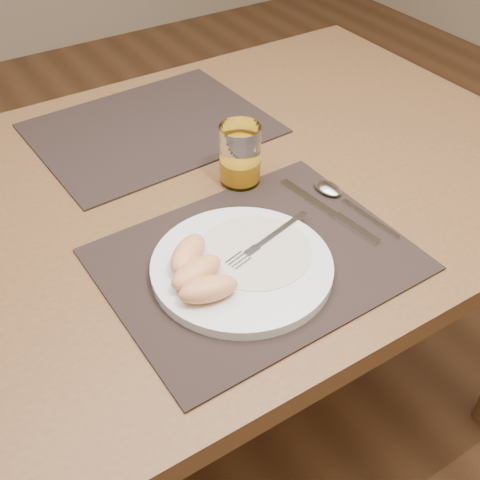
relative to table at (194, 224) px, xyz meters
name	(u,v)px	position (x,y,z in m)	size (l,w,h in m)	color
ground	(207,424)	(0.00, 0.00, -0.67)	(5.00, 5.00, 0.00)	brown
table	(194,224)	(0.00, 0.00, 0.00)	(1.40, 0.90, 0.75)	brown
placemat_near	(256,259)	(-0.01, -0.22, 0.09)	(0.45, 0.35, 0.00)	black
placemat_far	(151,128)	(0.03, 0.22, 0.09)	(0.45, 0.35, 0.00)	black
plate	(242,267)	(-0.04, -0.23, 0.10)	(0.27, 0.27, 0.02)	white
plate_dressing	(255,251)	(-0.01, -0.22, 0.10)	(0.17, 0.17, 0.00)	white
fork	(263,243)	(0.01, -0.21, 0.11)	(0.17, 0.06, 0.00)	silver
knife	(336,215)	(0.16, -0.21, 0.09)	(0.04, 0.22, 0.01)	silver
spoon	(334,192)	(0.19, -0.16, 0.09)	(0.04, 0.19, 0.01)	silver
juice_glass	(240,157)	(0.08, -0.03, 0.14)	(0.07, 0.07, 0.11)	white
grapefruit_wedges	(197,271)	(-0.12, -0.23, 0.12)	(0.10, 0.15, 0.03)	#F3A063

